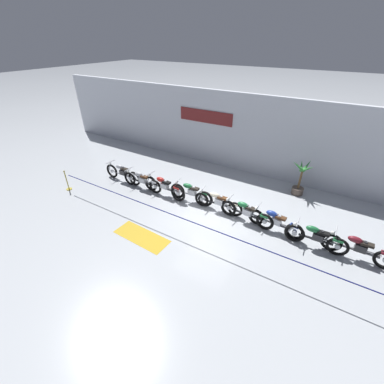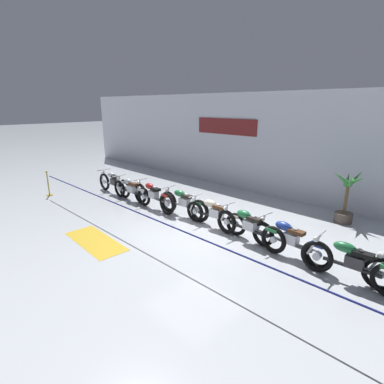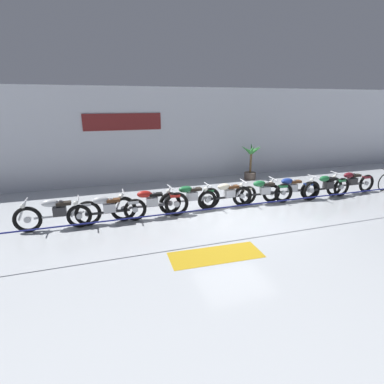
# 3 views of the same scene
# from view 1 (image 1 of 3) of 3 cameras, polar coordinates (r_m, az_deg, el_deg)

# --- Properties ---
(ground_plane) EXTENTS (120.00, 120.00, 0.00)m
(ground_plane) POSITION_cam_1_polar(r_m,az_deg,el_deg) (10.99, 3.61, -5.84)
(ground_plane) COLOR #B2B7BC
(back_wall) EXTENTS (28.00, 0.29, 4.20)m
(back_wall) POSITION_cam_1_polar(r_m,az_deg,el_deg) (14.26, 13.86, 12.01)
(back_wall) COLOR silver
(back_wall) RESTS_ON ground
(motorcycle_silver_0) EXTENTS (2.40, 0.62, 0.96)m
(motorcycle_silver_0) POSITION_cam_1_polar(r_m,az_deg,el_deg) (13.95, -15.17, 4.11)
(motorcycle_silver_0) COLOR black
(motorcycle_silver_0) RESTS_ON ground
(motorcycle_silver_1) EXTENTS (2.34, 0.62, 0.93)m
(motorcycle_silver_1) POSITION_cam_1_polar(r_m,az_deg,el_deg) (13.03, -11.07, 2.53)
(motorcycle_silver_1) COLOR black
(motorcycle_silver_1) RESTS_ON ground
(motorcycle_red_2) EXTENTS (2.48, 0.62, 0.98)m
(motorcycle_red_2) POSITION_cam_1_polar(r_m,az_deg,el_deg) (12.30, -6.30, 1.22)
(motorcycle_red_2) COLOR black
(motorcycle_red_2) RESTS_ON ground
(motorcycle_green_3) EXTENTS (2.20, 0.62, 0.95)m
(motorcycle_green_3) POSITION_cam_1_polar(r_m,az_deg,el_deg) (11.77, -0.23, -0.19)
(motorcycle_green_3) COLOR black
(motorcycle_green_3) RESTS_ON ground
(motorcycle_cream_4) EXTENTS (2.28, 0.62, 0.92)m
(motorcycle_cream_4) POSITION_cam_1_polar(r_m,az_deg,el_deg) (11.22, 5.79, -2.19)
(motorcycle_cream_4) COLOR black
(motorcycle_cream_4) RESTS_ON ground
(motorcycle_green_5) EXTENTS (2.35, 0.62, 0.94)m
(motorcycle_green_5) POSITION_cam_1_polar(r_m,az_deg,el_deg) (10.74, 11.91, -4.48)
(motorcycle_green_5) COLOR black
(motorcycle_green_5) RESTS_ON ground
(motorcycle_blue_6) EXTENTS (2.24, 0.62, 0.92)m
(motorcycle_blue_6) POSITION_cam_1_polar(r_m,az_deg,el_deg) (10.56, 17.94, -6.26)
(motorcycle_blue_6) COLOR black
(motorcycle_blue_6) RESTS_ON ground
(motorcycle_green_7) EXTENTS (2.19, 0.62, 0.95)m
(motorcycle_green_7) POSITION_cam_1_polar(r_m,az_deg,el_deg) (10.31, 25.79, -9.06)
(motorcycle_green_7) COLOR black
(motorcycle_green_7) RESTS_ON ground
(motorcycle_maroon_8) EXTENTS (2.36, 0.62, 0.94)m
(motorcycle_maroon_8) POSITION_cam_1_polar(r_m,az_deg,el_deg) (10.55, 32.96, -10.46)
(motorcycle_maroon_8) COLOR black
(motorcycle_maroon_8) RESTS_ON ground
(potted_palm_left_of_row) EXTENTS (1.05, 1.19, 1.75)m
(potted_palm_left_of_row) POSITION_cam_1_polar(r_m,az_deg,el_deg) (13.24, 22.90, 2.62)
(potted_palm_left_of_row) COLOR brown
(potted_palm_left_of_row) RESTS_ON ground
(stanchion_far_left) EXTENTS (14.08, 0.28, 1.05)m
(stanchion_far_left) POSITION_cam_1_polar(r_m,az_deg,el_deg) (10.21, -8.14, -4.06)
(stanchion_far_left) COLOR gold
(stanchion_far_left) RESTS_ON ground
(floor_banner) EXTENTS (2.31, 0.96, 0.01)m
(floor_banner) POSITION_cam_1_polar(r_m,az_deg,el_deg) (10.25, -11.14, -9.67)
(floor_banner) COLOR #B78E19
(floor_banner) RESTS_ON ground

